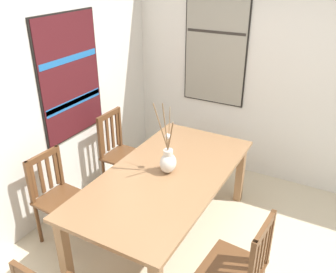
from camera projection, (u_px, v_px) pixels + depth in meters
The scene contains 10 objects.
ground_plane at pixel (209, 269), 3.27m from camera, with size 6.40×6.40×0.03m, color beige.
wall_back at pixel (38, 94), 3.46m from camera, with size 6.40×0.12×2.70m, color silver.
wall_side at pixel (278, 72), 4.12m from camera, with size 0.12×6.40×2.70m, color silver.
dining_table at pixel (166, 182), 3.36m from camera, with size 2.03×1.03×0.74m.
centerpiece_vase at pixel (168, 161), 3.30m from camera, with size 0.24×0.23×0.68m.
chair_0 at pixel (241, 267), 2.63m from camera, with size 0.45×0.45×0.95m.
chair_1 at pixel (58, 196), 3.44m from camera, with size 0.44×0.44×0.91m.
chair_2 at pixel (120, 152), 4.19m from camera, with size 0.43×0.43×0.97m.
painting_on_back_wall at pixel (70, 77), 3.71m from camera, with size 0.86×0.05×1.29m.
painting_on_side_wall at pixel (215, 52), 4.33m from camera, with size 0.05×0.79×1.28m.
Camera 1 is at (-2.27, -0.82, 2.53)m, focal length 38.46 mm.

